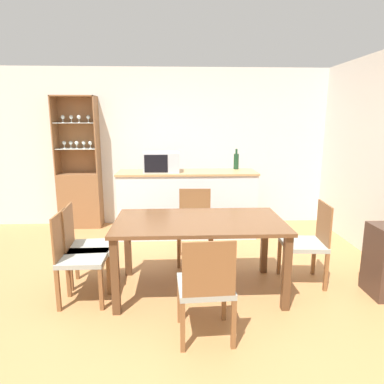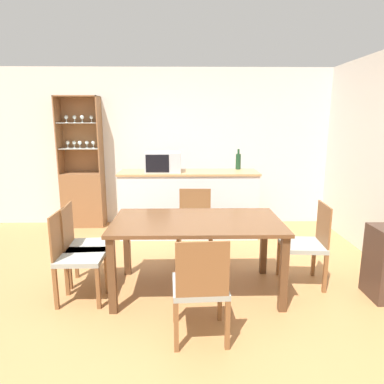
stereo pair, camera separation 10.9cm
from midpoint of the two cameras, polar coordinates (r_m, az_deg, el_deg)
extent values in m
plane|color=#B27A47|center=(3.54, -4.65, -17.39)|extent=(18.00, 18.00, 0.00)
cube|color=silver|center=(5.73, -3.96, 7.36)|extent=(6.80, 0.06, 2.55)
cube|color=silver|center=(5.16, -1.39, -2.12)|extent=(2.02, 0.55, 0.95)
cube|color=tan|center=(5.07, -1.42, 3.28)|extent=(2.05, 0.58, 0.03)
cube|color=brown|center=(5.90, -18.56, -1.31)|extent=(0.67, 0.32, 0.88)
cube|color=brown|center=(5.91, -18.83, 8.97)|extent=(0.67, 0.02, 1.21)
cube|color=brown|center=(5.86, -22.32, 8.70)|extent=(0.02, 0.32, 1.21)
cube|color=brown|center=(5.68, -16.08, 9.05)|extent=(0.02, 0.32, 1.21)
cube|color=brown|center=(5.77, -19.67, 14.81)|extent=(0.67, 0.32, 0.02)
cube|color=silver|center=(5.77, -19.11, 6.85)|extent=(0.62, 0.28, 0.01)
cube|color=silver|center=(5.76, -19.39, 10.81)|extent=(0.62, 0.28, 0.01)
cylinder|color=silver|center=(5.87, -20.99, 6.86)|extent=(0.04, 0.04, 0.01)
cylinder|color=silver|center=(5.86, -21.01, 7.16)|extent=(0.01, 0.01, 0.06)
sphere|color=silver|center=(5.86, -21.05, 7.66)|extent=(0.06, 0.06, 0.06)
cylinder|color=silver|center=(5.83, -21.21, 10.77)|extent=(0.04, 0.04, 0.01)
cylinder|color=silver|center=(5.83, -21.23, 11.06)|extent=(0.01, 0.01, 0.06)
sphere|color=silver|center=(5.83, -21.27, 11.57)|extent=(0.06, 0.06, 0.06)
cylinder|color=silver|center=(5.83, -20.02, 6.91)|extent=(0.04, 0.04, 0.01)
cylinder|color=silver|center=(5.83, -20.04, 7.21)|extent=(0.01, 0.01, 0.06)
sphere|color=silver|center=(5.83, -20.08, 7.71)|extent=(0.06, 0.06, 0.06)
cylinder|color=silver|center=(5.79, -19.97, 10.85)|extent=(0.04, 0.04, 0.01)
cylinder|color=silver|center=(5.79, -19.99, 11.15)|extent=(0.01, 0.01, 0.06)
sphere|color=silver|center=(5.79, -20.03, 11.66)|extent=(0.06, 0.06, 0.06)
cylinder|color=silver|center=(5.76, -19.15, 6.91)|extent=(0.04, 0.04, 0.01)
cylinder|color=silver|center=(5.76, -19.17, 7.22)|extent=(0.01, 0.01, 0.06)
sphere|color=silver|center=(5.76, -19.21, 7.73)|extent=(0.06, 0.06, 0.06)
cylinder|color=silver|center=(5.72, -18.82, 10.92)|extent=(0.04, 0.04, 0.01)
cylinder|color=silver|center=(5.72, -18.84, 11.23)|extent=(0.01, 0.01, 0.06)
sphere|color=silver|center=(5.72, -18.88, 11.74)|extent=(0.06, 0.06, 0.06)
cylinder|color=silver|center=(5.76, -18.07, 6.99)|extent=(0.04, 0.04, 0.01)
cylinder|color=silver|center=(5.76, -18.09, 7.29)|extent=(0.01, 0.01, 0.06)
sphere|color=silver|center=(5.76, -18.12, 7.80)|extent=(0.06, 0.06, 0.06)
cylinder|color=silver|center=(5.74, -17.39, 11.02)|extent=(0.04, 0.04, 0.01)
cylinder|color=silver|center=(5.74, -17.41, 11.32)|extent=(0.01, 0.01, 0.06)
sphere|color=silver|center=(5.74, -17.44, 11.83)|extent=(0.06, 0.06, 0.06)
cylinder|color=silver|center=(5.73, -17.08, 7.02)|extent=(0.04, 0.04, 0.01)
cylinder|color=silver|center=(5.73, -17.10, 7.33)|extent=(0.01, 0.01, 0.06)
sphere|color=silver|center=(5.72, -17.13, 7.84)|extent=(0.06, 0.06, 0.06)
cube|color=brown|center=(3.41, 0.28, -4.98)|extent=(1.67, 0.92, 0.03)
cube|color=brown|center=(3.23, -13.64, -13.56)|extent=(0.07, 0.07, 0.72)
cube|color=brown|center=(3.30, 14.55, -12.98)|extent=(0.07, 0.07, 0.72)
cube|color=brown|center=(3.95, -11.44, -8.58)|extent=(0.07, 0.07, 0.72)
cube|color=brown|center=(4.02, 11.20, -8.23)|extent=(0.07, 0.07, 0.72)
cube|color=#999E93|center=(2.83, 1.05, -15.37)|extent=(0.45, 0.45, 0.05)
cube|color=brown|center=(2.54, 1.62, -12.77)|extent=(0.40, 0.04, 0.43)
cube|color=brown|center=(3.10, -3.16, -17.60)|extent=(0.04, 0.04, 0.41)
cube|color=brown|center=(3.13, 4.32, -17.24)|extent=(0.04, 0.04, 0.41)
cube|color=brown|center=(2.77, -2.79, -21.58)|extent=(0.04, 0.04, 0.41)
cube|color=brown|center=(2.81, 5.77, -21.08)|extent=(0.04, 0.04, 0.41)
cube|color=#999E93|center=(3.76, -17.36, -8.84)|extent=(0.46, 0.46, 0.05)
cube|color=brown|center=(3.73, -20.71, -5.42)|extent=(0.05, 0.40, 0.43)
cube|color=brown|center=(3.99, -13.85, -10.91)|extent=(0.04, 0.04, 0.41)
cube|color=brown|center=(3.64, -14.59, -13.28)|extent=(0.04, 0.04, 0.41)
cube|color=brown|center=(4.06, -19.42, -10.86)|extent=(0.04, 0.04, 0.41)
cube|color=brown|center=(3.71, -20.72, -13.16)|extent=(0.04, 0.04, 0.41)
cube|color=#999E93|center=(4.21, -0.23, -6.01)|extent=(0.45, 0.45, 0.05)
cube|color=brown|center=(4.35, -0.24, -2.21)|extent=(0.40, 0.03, 0.43)
cube|color=brown|center=(4.11, 2.53, -9.86)|extent=(0.04, 0.04, 0.41)
cube|color=brown|center=(4.11, -2.99, -9.86)|extent=(0.04, 0.04, 0.41)
cube|color=brown|center=(4.47, 2.29, -8.01)|extent=(0.04, 0.04, 0.41)
cube|color=brown|center=(4.48, -2.75, -8.01)|extent=(0.04, 0.04, 0.41)
cube|color=#999E93|center=(3.51, -18.50, -10.42)|extent=(0.43, 0.43, 0.05)
cube|color=brown|center=(3.49, -22.03, -6.68)|extent=(0.02, 0.40, 0.43)
cube|color=brown|center=(3.73, -14.50, -12.63)|extent=(0.04, 0.04, 0.41)
cube|color=brown|center=(3.39, -15.85, -15.35)|extent=(0.04, 0.04, 0.41)
cube|color=brown|center=(3.83, -20.36, -12.37)|extent=(0.04, 0.04, 0.41)
cube|color=brown|center=(3.49, -22.31, -14.93)|extent=(0.04, 0.04, 0.41)
cube|color=#999E93|center=(3.86, 17.21, -8.30)|extent=(0.46, 0.46, 0.05)
cube|color=brown|center=(3.85, 20.39, -4.88)|extent=(0.04, 0.40, 0.43)
cube|color=brown|center=(3.72, 14.86, -12.72)|extent=(0.04, 0.04, 0.41)
cube|color=brown|center=(4.07, 13.58, -10.46)|extent=(0.04, 0.04, 0.41)
cube|color=brown|center=(3.83, 20.68, -12.38)|extent=(0.04, 0.04, 0.41)
cube|color=brown|center=(4.17, 18.91, -10.23)|extent=(0.04, 0.04, 0.41)
cube|color=#B7BABF|center=(5.03, -5.70, 4.99)|extent=(0.51, 0.36, 0.29)
cube|color=black|center=(4.85, -6.66, 4.72)|extent=(0.33, 0.01, 0.25)
cylinder|color=#193D23|center=(5.33, 6.79, 5.08)|extent=(0.08, 0.08, 0.24)
cylinder|color=#193D23|center=(5.31, 6.83, 6.75)|extent=(0.03, 0.03, 0.08)
camera|label=1|loc=(0.05, -90.74, -0.16)|focal=32.00mm
camera|label=2|loc=(0.05, 89.26, 0.16)|focal=32.00mm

